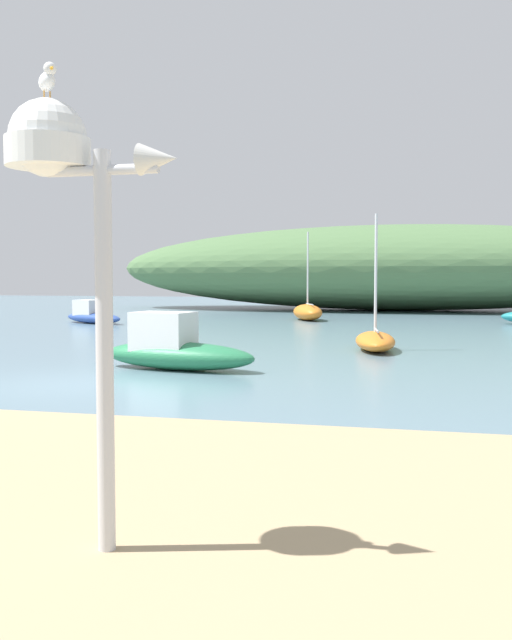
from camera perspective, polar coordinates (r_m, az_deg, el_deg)
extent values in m
plane|color=slate|center=(14.34, -14.63, -5.05)|extent=(120.00, 120.00, 0.00)
ellipsoid|color=#517547|center=(46.25, 11.07, 4.11)|extent=(36.37, 11.89, 5.37)
cylinder|color=silver|center=(5.00, -11.93, -2.58)|extent=(0.12, 0.12, 2.74)
cylinder|color=silver|center=(5.03, -12.11, 11.56)|extent=(0.80, 0.07, 0.07)
cylinder|color=white|center=(5.23, -16.19, 12.66)|extent=(0.58, 0.58, 0.20)
sphere|color=white|center=(5.25, -16.21, 13.72)|extent=(0.53, 0.53, 0.53)
cone|color=silver|center=(4.88, -7.76, 12.57)|extent=(0.26, 0.21, 0.21)
cylinder|color=orange|center=(5.32, -16.04, 16.80)|extent=(0.01, 0.01, 0.05)
cylinder|color=orange|center=(5.31, -16.48, 16.81)|extent=(0.01, 0.01, 0.05)
ellipsoid|color=white|center=(5.33, -16.28, 17.72)|extent=(0.23, 0.24, 0.12)
ellipsoid|color=#9EA0A8|center=(5.34, -16.28, 17.94)|extent=(0.21, 0.21, 0.04)
sphere|color=white|center=(5.26, -16.05, 18.64)|extent=(0.09, 0.09, 0.09)
cone|color=gold|center=(5.20, -15.88, 18.76)|extent=(0.05, 0.05, 0.02)
ellipsoid|color=orange|center=(34.73, 4.12, 0.62)|extent=(2.38, 3.57, 0.77)
cylinder|color=silver|center=(34.69, 4.13, 3.94)|extent=(0.08, 0.08, 3.72)
cylinder|color=silver|center=(34.22, 4.29, 1.25)|extent=(0.61, 1.43, 0.06)
ellipsoid|color=orange|center=(20.70, 9.44, -1.67)|extent=(1.54, 3.42, 0.53)
cylinder|color=silver|center=(20.62, 9.49, 3.48)|extent=(0.08, 0.08, 3.50)
cylinder|color=silver|center=(20.18, 9.54, -0.79)|extent=(0.26, 1.48, 0.06)
ellipsoid|color=#287A4C|center=(16.26, -6.22, -2.84)|extent=(3.90, 1.77, 0.63)
cube|color=silver|center=(16.40, -7.37, -0.91)|extent=(1.45, 1.13, 0.89)
ellipsoid|color=#2D4C9E|center=(33.10, -12.80, 0.17)|extent=(3.79, 2.72, 0.50)
cube|color=silver|center=(33.39, -13.17, 0.95)|extent=(1.55, 1.37, 0.73)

